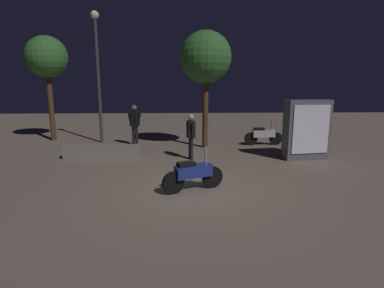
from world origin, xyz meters
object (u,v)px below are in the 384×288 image
Objects in this scene: motorcycle_blue_foreground at (193,174)px; motorcycle_white_parked_left at (263,135)px; streetlamp_near at (97,62)px; kiosk_billboard at (307,130)px; person_rider_beside at (191,133)px; person_bystander_far at (135,121)px.

motorcycle_white_parked_left is at bearing 36.29° from motorcycle_blue_foreground.
kiosk_billboard is at bearing -22.53° from streetlamp_near.
person_rider_beside is 4.09m from kiosk_billboard.
motorcycle_blue_foreground is 0.97× the size of person_rider_beside.
motorcycle_white_parked_left is 5.61m from person_bystander_far.
streetlamp_near is 9.06m from kiosk_billboard.
person_rider_beside is 0.92× the size of person_bystander_far.
streetlamp_near is at bearing 171.66° from motorcycle_white_parked_left.
person_bystander_far is (-2.30, 5.80, 0.61)m from motorcycle_blue_foreground.
motorcycle_blue_foreground and motorcycle_white_parked_left have the same top height.
motorcycle_white_parked_left is 2.71m from kiosk_billboard.
kiosk_billboard is (4.09, -0.10, 0.10)m from person_rider_beside.
kiosk_billboard is at bearing -14.22° from person_rider_beside.
person_rider_beside is at bearing -39.31° from streetlamp_near.
person_rider_beside is at bearing 66.19° from person_bystander_far.
motorcycle_blue_foreground is 6.27m from person_bystander_far.
streetlamp_near is at bearing 127.83° from person_rider_beside.
kiosk_billboard reaches higher than motorcycle_white_parked_left.
kiosk_billboard is (0.86, -2.49, 0.61)m from motorcycle_white_parked_left.
streetlamp_near is (-7.19, 0.85, 3.10)m from motorcycle_white_parked_left.
person_rider_beside is 0.77× the size of kiosk_billboard.
streetlamp_near is (-3.92, 6.50, 3.10)m from motorcycle_blue_foreground.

